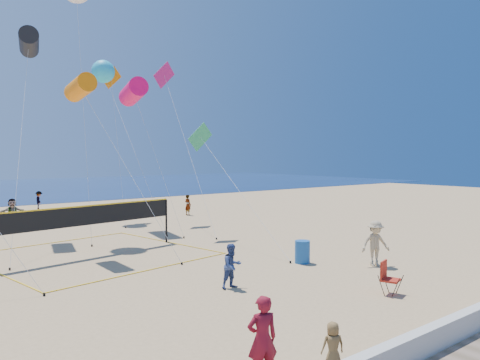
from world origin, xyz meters
TOP-DOWN VIEW (x-y plane):
  - ground at (0.00, 0.00)m, footprint 120.00×120.00m
  - woman at (-2.10, -1.67)m, footprint 0.75×0.60m
  - toddler at (-1.54, -3.02)m, footprint 0.52×0.45m
  - bystander_a at (1.50, 4.04)m, footprint 0.75×0.59m
  - bystander_b at (8.14, 2.94)m, footprint 1.40×1.17m
  - far_person_1 at (-1.20, 23.43)m, footprint 1.79×0.81m
  - far_person_2 at (10.86, 21.86)m, footprint 0.49×0.64m
  - far_person_4 at (2.90, 32.67)m, footprint 0.91×1.16m
  - camp_chair at (5.10, 0.31)m, footprint 0.72×0.84m
  - trash_barrel at (6.14, 5.18)m, footprint 0.81×0.81m
  - volleyball_net at (-0.23, 12.28)m, footprint 9.95×9.83m
  - kite_1 at (-1.05, 19.19)m, footprint 3.73×9.00m
  - kite_2 at (-0.58, 12.63)m, footprint 3.04×5.64m
  - kite_4 at (6.39, 12.99)m, footprint 1.67×8.12m
  - kite_5 at (7.90, 19.81)m, footprint 2.46×8.49m
  - kite_7 at (4.92, 23.44)m, footprint 1.90×9.93m
  - kite_9 at (5.62, 23.58)m, footprint 2.22×5.20m
  - kite_10 at (4.80, 18.44)m, footprint 1.73×6.58m

SIDE VIEW (x-z plane):
  - ground at x=0.00m, z-range 0.00..0.00m
  - trash_barrel at x=6.14m, z-range 0.00..0.96m
  - camp_chair at x=5.10m, z-range 0.01..1.22m
  - bystander_a at x=1.50m, z-range 0.00..1.55m
  - far_person_4 at x=2.90m, z-range 0.00..1.58m
  - far_person_2 at x=10.86m, z-range 0.00..1.58m
  - woman at x=-2.10m, z-range 0.00..1.78m
  - far_person_1 at x=-1.20m, z-range 0.00..1.86m
  - bystander_b at x=8.14m, z-range 0.00..1.88m
  - toddler at x=-1.54m, z-range 0.60..1.49m
  - volleyball_net at x=-0.23m, z-range 0.42..2.75m
  - kite_4 at x=6.39m, z-range 2.10..8.54m
  - kite_2 at x=-0.58m, z-range 3.53..11.76m
  - kite_10 at x=4.80m, z-range 3.86..13.16m
  - kite_9 at x=5.62m, z-range 4.10..15.15m
  - kite_5 at x=7.90m, z-range 4.10..15.19m
  - kite_7 at x=4.92m, z-range 4.84..16.13m
  - kite_1 at x=-1.05m, z-range 5.08..16.59m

